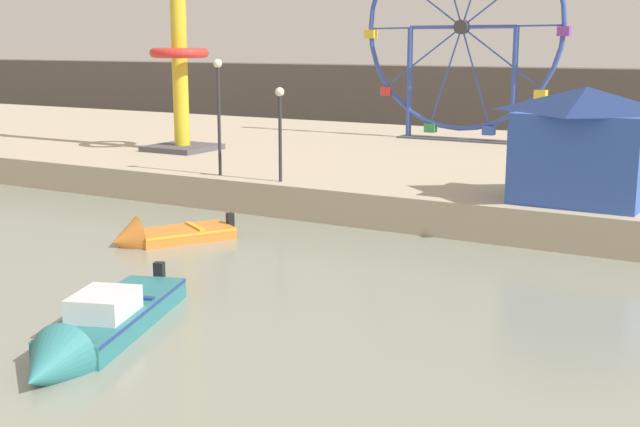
% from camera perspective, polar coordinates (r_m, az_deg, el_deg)
% --- Properties ---
extents(quay_promenade, '(110.00, 21.77, 1.16)m').
position_cam_1_polar(quay_promenade, '(37.23, 10.20, 3.09)').
color(quay_promenade, '#B7A88E').
rests_on(quay_promenade, ground_plane).
extents(distant_town_skyline, '(140.00, 3.00, 4.40)m').
position_cam_1_polar(distant_town_skyline, '(56.63, 17.37, 7.28)').
color(distant_town_skyline, '#564C47').
rests_on(distant_town_skyline, ground_plane).
extents(motorboat_orange_hull, '(3.13, 3.93, 1.41)m').
position_cam_1_polar(motorboat_orange_hull, '(25.85, -11.03, -1.56)').
color(motorboat_orange_hull, orange).
rests_on(motorboat_orange_hull, ground_plane).
extents(motorboat_teal_painted, '(3.26, 6.12, 1.39)m').
position_cam_1_polar(motorboat_teal_painted, '(17.52, -15.22, -7.76)').
color(motorboat_teal_painted, teal).
rests_on(motorboat_teal_painted, ground_plane).
extents(ferris_wheel_blue_frame, '(10.54, 1.20, 10.70)m').
position_cam_1_polar(ferris_wheel_blue_frame, '(42.38, 9.70, 12.21)').
color(ferris_wheel_blue_frame, '#334CA8').
rests_on(ferris_wheel_blue_frame, quay_promenade).
extents(drop_tower_yellow_tower, '(2.80, 2.80, 12.30)m').
position_cam_1_polar(drop_tower_yellow_tower, '(38.36, -9.65, 11.51)').
color(drop_tower_yellow_tower, gold).
rests_on(drop_tower_yellow_tower, quay_promenade).
extents(carnival_booth_blue_tent, '(4.30, 3.33, 3.55)m').
position_cam_1_polar(carnival_booth_blue_tent, '(26.62, 17.63, 4.63)').
color(carnival_booth_blue_tent, '#3356B7').
rests_on(carnival_booth_blue_tent, quay_promenade).
extents(promenade_lamp_near, '(0.32, 0.32, 4.26)m').
position_cam_1_polar(promenade_lamp_near, '(30.89, -6.97, 7.69)').
color(promenade_lamp_near, '#2D2D33').
rests_on(promenade_lamp_near, quay_promenade).
extents(promenade_lamp_far, '(0.32, 0.32, 3.32)m').
position_cam_1_polar(promenade_lamp_far, '(29.28, -2.76, 6.50)').
color(promenade_lamp_far, '#2D2D33').
rests_on(promenade_lamp_far, quay_promenade).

